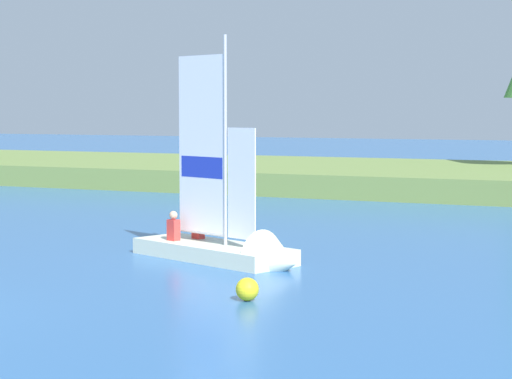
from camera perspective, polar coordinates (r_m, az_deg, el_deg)
name	(u,v)px	position (r m, az deg, el deg)	size (l,w,h in m)	color
shore_bank	(380,176)	(44.59, 7.35, 0.78)	(80.00, 13.84, 0.96)	olive
sailboat	(238,248)	(22.30, -1.08, -3.48)	(5.03, 3.02, 5.77)	silver
channel_buoy	(247,289)	(18.01, -0.52, -5.94)	(0.44, 0.44, 0.44)	yellow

